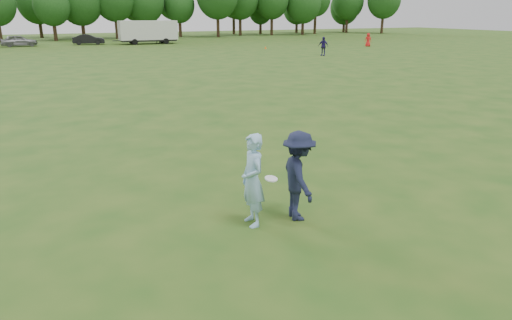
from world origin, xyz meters
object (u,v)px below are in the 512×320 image
object	(u,v)px
player_far_d	(158,37)
player_far_c	(368,40)
field_cone	(266,48)
defender	(299,176)
car_e	(19,41)
cargo_trailer	(148,31)
thrower	(253,180)
car_f	(89,40)
player_far_b	(323,46)

from	to	relation	value
player_far_d	player_far_c	bearing A→B (deg)	-22.64
field_cone	defender	bearing A→B (deg)	-115.33
player_far_d	car_e	size ratio (longest dim) A/B	0.42
defender	player_far_c	bearing A→B (deg)	-28.72
car_e	cargo_trailer	world-z (taller)	cargo_trailer
player_far_d	field_cone	xyz separation A→B (m)	(9.77, -15.27, -0.78)
thrower	field_cone	distance (m)	49.19
defender	player_far_c	distance (m)	54.37
defender	car_f	world-z (taller)	defender
thrower	cargo_trailer	size ratio (longest dim) A/B	0.22
player_far_c	cargo_trailer	xyz separation A→B (m)	(-24.98, 17.59, 0.90)
defender	cargo_trailer	xyz separation A→B (m)	(9.77, 59.40, 0.79)
car_f	field_cone	xyz separation A→B (m)	(19.06, -17.23, -0.55)
player_far_c	field_cone	xyz separation A→B (m)	(-13.85, 2.37, -0.72)
player_far_d	car_f	world-z (taller)	player_far_d
defender	player_far_b	distance (m)	39.97
player_far_b	cargo_trailer	bearing A→B (deg)	171.34
player_far_c	player_far_d	bearing A→B (deg)	-2.42
thrower	player_far_b	bearing A→B (deg)	146.89
field_cone	thrower	bearing A→B (deg)	-116.47
car_e	car_f	bearing A→B (deg)	-93.71
player_far_b	defender	bearing A→B (deg)	-67.83
defender	player_far_d	world-z (taller)	defender
player_far_c	car_e	size ratio (longest dim) A/B	0.39
car_e	player_far_b	bearing A→B (deg)	-138.62
thrower	player_far_c	distance (m)	54.91
player_far_c	player_far_d	distance (m)	29.48
car_f	cargo_trailer	bearing A→B (deg)	-96.39
player_far_c	thrower	bearing A→B (deg)	83.67
car_e	car_f	size ratio (longest dim) A/B	1.04
player_far_b	car_e	world-z (taller)	player_far_b
defender	field_cone	size ratio (longest dim) A/B	6.57
defender	car_f	bearing A→B (deg)	9.30
player_far_b	car_f	bearing A→B (deg)	-178.21
field_cone	cargo_trailer	bearing A→B (deg)	126.17
field_cone	car_e	bearing A→B (deg)	148.39
player_far_c	field_cone	world-z (taller)	player_far_c
defender	player_far_b	xyz separation A→B (m)	(22.21, 33.23, -0.03)
car_f	field_cone	size ratio (longest dim) A/B	14.16
player_far_c	car_f	world-z (taller)	player_far_c
player_far_c	car_e	bearing A→B (deg)	9.27
thrower	cargo_trailer	distance (m)	60.23
car_e	cargo_trailer	distance (m)	16.77
player_far_b	field_cone	world-z (taller)	player_far_b
player_far_d	player_far_b	bearing A→B (deg)	-52.99
player_far_d	field_cone	world-z (taller)	player_far_d
defender	player_far_c	xyz separation A→B (m)	(34.76, 41.81, -0.11)
thrower	player_far_d	bearing A→B (deg)	170.38
player_far_c	cargo_trailer	bearing A→B (deg)	-0.83
cargo_trailer	thrower	bearing A→B (deg)	-100.32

